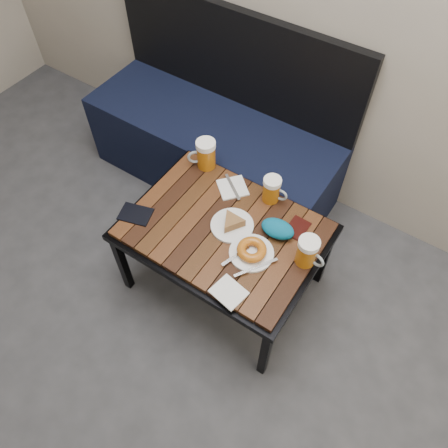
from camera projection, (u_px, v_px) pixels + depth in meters
The scene contains 12 objects.
bench at pixel (215, 144), 2.44m from camera, with size 1.40×0.50×0.95m.
cafe_table at pixel (224, 234), 1.89m from camera, with size 0.84×0.62×0.47m.
beer_mug_left at pixel (205, 154), 2.01m from camera, with size 0.13×0.12×0.15m.
beer_mug_centre at pixel (272, 190), 1.90m from camera, with size 0.12×0.08×0.13m.
beer_mug_right at pixel (308, 252), 1.70m from camera, with size 0.13×0.09×0.14m.
plate_pie at pixel (232, 224), 1.84m from camera, with size 0.18×0.18×0.05m.
plate_bagel at pixel (252, 251), 1.76m from camera, with size 0.20×0.23×0.05m.
napkin_left at pixel (233, 188), 1.98m from camera, with size 0.17×0.17×0.01m.
napkin_right at pixel (229, 292), 1.67m from camera, with size 0.14×0.13×0.01m.
passport_navy at pixel (136, 214), 1.89m from camera, with size 0.10×0.14×0.01m, color black.
passport_burgundy at pixel (297, 228), 1.85m from camera, with size 0.08×0.11×0.01m, color black.
knit_pouch at pixel (278, 229), 1.81m from camera, with size 0.14×0.09×0.06m, color #05548A.
Camera 1 is at (0.79, 0.29, 1.98)m, focal length 35.00 mm.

